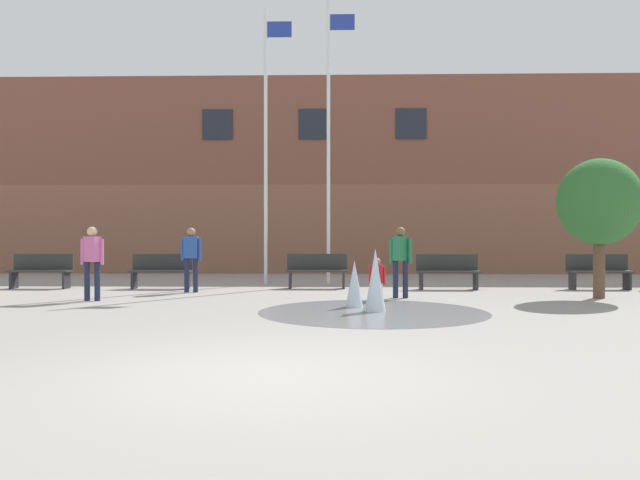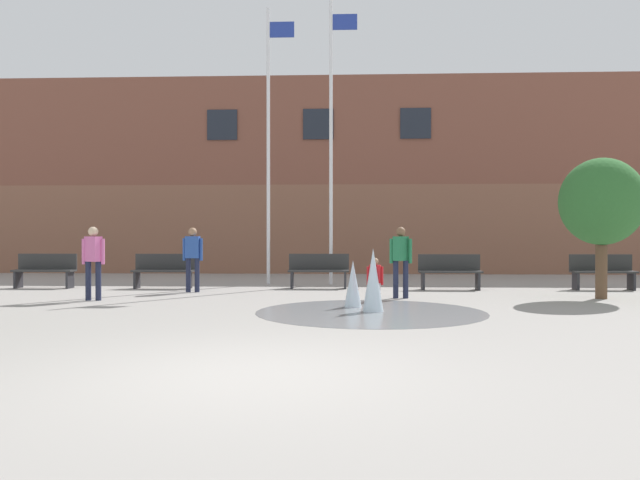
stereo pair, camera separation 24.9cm
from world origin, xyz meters
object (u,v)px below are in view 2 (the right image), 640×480
object	(u,v)px
teen_by_trashcan	(193,254)
park_bench_far_right	(603,271)
flagpole_left	(269,138)
adult_in_red	(93,257)
park_bench_near_trashcan	(450,271)
adult_near_bench	(401,256)
street_tree_near_building	(602,202)
park_bench_under_right_flagpole	(319,270)
flagpole_right	(332,134)
park_bench_left_of_flagpoles	(45,270)
park_bench_under_left_flagpole	(164,270)
child_in_fountain	(375,280)

from	to	relation	value
teen_by_trashcan	park_bench_far_right	bearing A→B (deg)	7.27
park_bench_far_right	flagpole_left	distance (m)	9.69
adult_in_red	teen_by_trashcan	world-z (taller)	same
park_bench_near_trashcan	adult_near_bench	distance (m)	2.72
street_tree_near_building	park_bench_under_right_flagpole	bearing A→B (deg)	159.20
park_bench_under_right_flagpole	park_bench_near_trashcan	world-z (taller)	same
flagpole_right	park_bench_left_of_flagpoles	bearing A→B (deg)	-167.85
park_bench_under_left_flagpole	street_tree_near_building	xyz separation A→B (m)	(10.46, -2.22, 1.65)
park_bench_far_right	child_in_fountain	bearing A→B (deg)	-142.00
park_bench_far_right	park_bench_under_left_flagpole	bearing A→B (deg)	-179.62
park_bench_far_right	flagpole_right	size ratio (longest dim) A/B	0.20
teen_by_trashcan	flagpole_left	world-z (taller)	flagpole_left
park_bench_under_left_flagpole	adult_in_red	bearing A→B (deg)	-101.58
flagpole_right	adult_near_bench	bearing A→B (deg)	-67.47
park_bench_under_right_flagpole	flagpole_right	world-z (taller)	flagpole_right
park_bench_under_right_flagpole	park_bench_near_trashcan	distance (m)	3.41
park_bench_under_right_flagpole	street_tree_near_building	size ratio (longest dim) A/B	0.51
flagpole_left	flagpole_right	xyz separation A→B (m)	(1.80, 0.00, 0.10)
park_bench_under_right_flagpole	flagpole_right	distance (m)	4.10
park_bench_under_left_flagpole	teen_by_trashcan	bearing A→B (deg)	-44.89
park_bench_far_right	adult_near_bench	distance (m)	5.90
park_bench_far_right	street_tree_near_building	size ratio (longest dim) A/B	0.51
adult_in_red	flagpole_right	world-z (taller)	flagpole_right
park_bench_far_right	park_bench_under_right_flagpole	bearing A→B (deg)	179.04
park_bench_under_right_flagpole	child_in_fountain	distance (m)	5.01
park_bench_left_of_flagpoles	flagpole_left	size ratio (longest dim) A/B	0.20
adult_near_bench	adult_in_red	bearing A→B (deg)	-43.21
adult_near_bench	flagpole_right	size ratio (longest dim) A/B	0.20
park_bench_under_left_flagpole	teen_by_trashcan	world-z (taller)	teen_by_trashcan
park_bench_far_right	adult_in_red	distance (m)	12.44
park_bench_left_of_flagpoles	flagpole_right	world-z (taller)	flagpole_right
adult_near_bench	street_tree_near_building	size ratio (longest dim) A/B	0.51
flagpole_left	street_tree_near_building	xyz separation A→B (m)	(7.86, -3.85, -2.08)
adult_near_bench	flagpole_left	distance (m)	6.16
park_bench_near_trashcan	child_in_fountain	size ratio (longest dim) A/B	1.62
adult_in_red	flagpole_left	world-z (taller)	flagpole_left
park_bench_near_trashcan	adult_near_bench	world-z (taller)	adult_near_bench
child_in_fountain	park_bench_under_left_flagpole	bearing A→B (deg)	148.40
child_in_fountain	flagpole_right	distance (m)	7.36
park_bench_near_trashcan	park_bench_far_right	world-z (taller)	same
park_bench_near_trashcan	park_bench_far_right	bearing A→B (deg)	1.87
flagpole_right	adult_in_red	bearing A→B (deg)	-137.06
flagpole_right	street_tree_near_building	distance (m)	7.49
flagpole_left	street_tree_near_building	distance (m)	8.99
park_bench_left_of_flagpoles	adult_near_bench	size ratio (longest dim) A/B	1.01
teen_by_trashcan	flagpole_right	xyz separation A→B (m)	(3.38, 2.65, 3.38)
park_bench_far_right	child_in_fountain	world-z (taller)	child_in_fountain
teen_by_trashcan	street_tree_near_building	world-z (taller)	street_tree_near_building
adult_in_red	adult_near_bench	distance (m)	6.70
flagpole_left	street_tree_near_building	size ratio (longest dim) A/B	2.55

